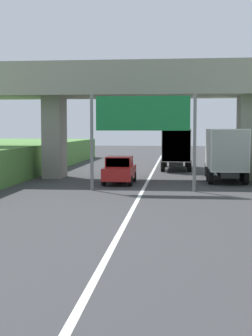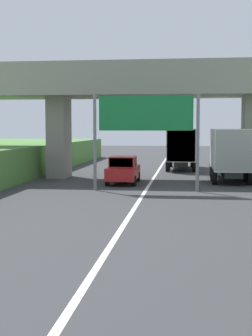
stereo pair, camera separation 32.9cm
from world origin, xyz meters
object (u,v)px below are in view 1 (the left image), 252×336
object	(u,v)px
overhead_highway_sign	(143,120)
truck_green	(176,147)
car_red	(120,170)
truck_white	(225,152)

from	to	relation	value
overhead_highway_sign	truck_green	distance (m)	14.87
truck_green	car_red	bearing A→B (deg)	-107.50
overhead_highway_sign	car_red	distance (m)	4.88
overhead_highway_sign	truck_white	bearing A→B (deg)	49.53
truck_white	car_red	size ratio (longest dim) A/B	1.78
truck_green	truck_white	world-z (taller)	same
overhead_highway_sign	car_red	bearing A→B (deg)	116.44
overhead_highway_sign	truck_green	world-z (taller)	overhead_highway_sign
car_red	overhead_highway_sign	bearing A→B (deg)	-63.56
overhead_highway_sign	car_red	world-z (taller)	overhead_highway_sign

